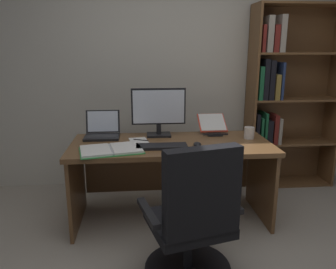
# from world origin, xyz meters

# --- Properties ---
(wall_back) EXTENTS (5.31, 0.12, 2.81)m
(wall_back) POSITION_xyz_m (0.00, 1.98, 1.40)
(wall_back) COLOR beige
(wall_back) RESTS_ON ground
(desk) EXTENTS (1.73, 0.74, 0.73)m
(desk) POSITION_xyz_m (-0.20, 1.10, 0.53)
(desk) COLOR brown
(desk) RESTS_ON ground
(bookshelf) EXTENTS (0.98, 0.32, 1.97)m
(bookshelf) POSITION_xyz_m (1.07, 1.75, 0.95)
(bookshelf) COLOR brown
(bookshelf) RESTS_ON ground
(office_chair) EXTENTS (0.69, 0.60, 0.97)m
(office_chair) POSITION_xyz_m (-0.14, 0.18, 0.41)
(office_chair) COLOR black
(office_chair) RESTS_ON ground
(monitor) EXTENTS (0.50, 0.16, 0.44)m
(monitor) POSITION_xyz_m (-0.30, 1.27, 0.95)
(monitor) COLOR black
(monitor) RESTS_ON desk
(laptop) EXTENTS (0.31, 0.28, 0.23)m
(laptop) POSITION_xyz_m (-0.82, 1.28, 0.78)
(laptop) COLOR black
(laptop) RESTS_ON desk
(keyboard) EXTENTS (0.42, 0.15, 0.02)m
(keyboard) POSITION_xyz_m (-0.30, 0.88, 0.74)
(keyboard) COLOR black
(keyboard) RESTS_ON desk
(computer_mouse) EXTENTS (0.06, 0.10, 0.04)m
(computer_mouse) POSITION_xyz_m (0.00, 0.88, 0.75)
(computer_mouse) COLOR black
(computer_mouse) RESTS_ON desk
(reading_stand_with_book) EXTENTS (0.26, 0.29, 0.16)m
(reading_stand_with_book) POSITION_xyz_m (0.23, 1.34, 0.81)
(reading_stand_with_book) COLOR black
(reading_stand_with_book) RESTS_ON desk
(open_binder) EXTENTS (0.54, 0.41, 0.02)m
(open_binder) POSITION_xyz_m (-0.70, 0.83, 0.74)
(open_binder) COLOR green
(open_binder) RESTS_ON desk
(notepad) EXTENTS (0.18, 0.23, 0.01)m
(notepad) POSITION_xyz_m (-0.48, 1.09, 0.73)
(notepad) COLOR silver
(notepad) RESTS_ON desk
(pen) EXTENTS (0.13, 0.06, 0.01)m
(pen) POSITION_xyz_m (-0.46, 1.09, 0.74)
(pen) COLOR black
(pen) RESTS_ON notepad
(coffee_mug) EXTENTS (0.09, 0.09, 0.10)m
(coffee_mug) POSITION_xyz_m (0.51, 1.11, 0.78)
(coffee_mug) COLOR silver
(coffee_mug) RESTS_ON desk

